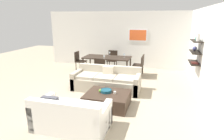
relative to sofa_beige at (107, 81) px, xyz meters
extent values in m
plane|color=tan|center=(-0.09, -0.34, -0.29)|extent=(18.00, 18.00, 0.00)
cube|color=silver|center=(0.21, 3.19, 1.06)|extent=(8.40, 0.06, 2.70)
cube|color=white|center=(0.59, 3.15, 1.31)|extent=(0.92, 0.02, 0.60)
cube|color=#E55926|center=(0.59, 3.13, 1.31)|extent=(0.78, 0.01, 0.48)
cube|color=silver|center=(2.94, 0.26, 1.06)|extent=(0.06, 8.20, 2.70)
cube|color=black|center=(2.77, 0.54, 1.41)|extent=(0.28, 0.90, 0.02)
cube|color=black|center=(2.77, 0.54, 1.06)|extent=(0.28, 0.90, 0.02)
cube|color=black|center=(2.77, 0.54, 0.71)|extent=(0.28, 0.90, 0.02)
cylinder|color=silver|center=(2.77, 0.34, 1.53)|extent=(0.10, 0.10, 0.22)
sphere|color=#4C518C|center=(2.77, 0.72, 1.14)|extent=(0.14, 0.14, 0.14)
cylinder|color=teal|center=(2.77, 0.59, 1.48)|extent=(0.07, 0.07, 0.12)
cube|color=#4C1E19|center=(2.77, 0.39, 0.74)|extent=(0.20, 0.28, 0.03)
cube|color=#B2A893|center=(0.00, -0.04, -0.08)|extent=(2.27, 0.90, 0.42)
cube|color=#B2A893|center=(0.00, 0.33, 0.31)|extent=(2.27, 0.16, 0.36)
cube|color=#B2A893|center=(-1.06, -0.04, 0.01)|extent=(0.14, 0.90, 0.60)
cube|color=#B2A893|center=(1.06, -0.04, 0.01)|extent=(0.14, 0.90, 0.60)
cube|color=#B2A893|center=(-0.66, -0.08, 0.18)|extent=(0.64, 0.70, 0.10)
cube|color=#B2A893|center=(0.00, -0.08, 0.18)|extent=(0.64, 0.70, 0.10)
cube|color=#B2A893|center=(0.66, -0.08, 0.18)|extent=(0.64, 0.70, 0.10)
cube|color=beige|center=(0.01, 0.15, 0.31)|extent=(0.37, 0.16, 0.36)
cube|color=white|center=(-0.06, -2.44, -0.08)|extent=(1.62, 0.90, 0.42)
cube|color=white|center=(-0.06, -2.81, 0.31)|extent=(1.62, 0.16, 0.36)
cube|color=white|center=(0.68, -2.44, 0.01)|extent=(0.14, 0.90, 0.60)
cube|color=white|center=(-0.80, -2.44, 0.01)|extent=(0.14, 0.90, 0.60)
cube|color=white|center=(0.27, -2.40, 0.18)|extent=(0.65, 0.70, 0.10)
cube|color=white|center=(-0.40, -2.40, 0.18)|extent=(0.65, 0.70, 0.10)
cube|color=#4C4C56|center=(-0.45, -2.63, 0.31)|extent=(0.37, 0.14, 0.36)
cube|color=#38281E|center=(0.39, -1.20, -0.10)|extent=(1.18, 0.97, 0.38)
cylinder|color=navy|center=(0.33, -1.13, 0.12)|extent=(0.31, 0.31, 0.07)
torus|color=navy|center=(0.33, -1.13, 0.15)|extent=(0.32, 0.32, 0.02)
cylinder|color=silver|center=(0.59, -1.17, 0.12)|extent=(0.07, 0.07, 0.07)
sphere|color=#669E2D|center=(0.18, -1.18, 0.13)|extent=(0.09, 0.09, 0.09)
cube|color=black|center=(-0.54, 1.84, 0.44)|extent=(2.04, 0.93, 0.04)
cylinder|color=black|center=(-1.50, 1.44, 0.06)|extent=(0.06, 0.06, 0.71)
cylinder|color=black|center=(0.42, 1.44, 0.06)|extent=(0.06, 0.06, 0.71)
cylinder|color=black|center=(-1.50, 2.25, 0.06)|extent=(0.06, 0.06, 0.71)
cylinder|color=black|center=(0.42, 2.25, 0.06)|extent=(0.06, 0.06, 0.71)
cube|color=black|center=(0.80, 1.63, 0.14)|extent=(0.44, 0.44, 0.04)
cube|color=black|center=(1.00, 1.63, 0.37)|extent=(0.04, 0.44, 0.43)
cylinder|color=black|center=(0.62, 1.81, -0.09)|extent=(0.04, 0.04, 0.41)
cylinder|color=black|center=(0.62, 1.45, -0.09)|extent=(0.04, 0.04, 0.41)
cylinder|color=black|center=(0.98, 1.81, -0.09)|extent=(0.04, 0.04, 0.41)
cylinder|color=black|center=(0.98, 1.45, -0.09)|extent=(0.04, 0.04, 0.41)
cube|color=black|center=(0.80, 2.05, 0.14)|extent=(0.44, 0.44, 0.04)
cube|color=black|center=(1.00, 2.05, 0.37)|extent=(0.04, 0.44, 0.43)
cylinder|color=black|center=(0.62, 2.23, -0.09)|extent=(0.04, 0.04, 0.41)
cylinder|color=black|center=(0.62, 1.87, -0.09)|extent=(0.04, 0.04, 0.41)
cylinder|color=black|center=(0.98, 2.23, -0.09)|extent=(0.04, 0.04, 0.41)
cylinder|color=black|center=(0.98, 1.87, -0.09)|extent=(0.04, 0.04, 0.41)
cube|color=black|center=(-0.54, 2.63, 0.14)|extent=(0.44, 0.44, 0.04)
cube|color=black|center=(-0.54, 2.83, 0.37)|extent=(0.44, 0.04, 0.43)
cylinder|color=black|center=(-0.72, 2.45, -0.09)|extent=(0.04, 0.04, 0.41)
cylinder|color=black|center=(-0.36, 2.45, -0.09)|extent=(0.04, 0.04, 0.41)
cylinder|color=black|center=(-0.72, 2.81, -0.09)|extent=(0.04, 0.04, 0.41)
cylinder|color=black|center=(-0.36, 2.81, -0.09)|extent=(0.04, 0.04, 0.41)
cube|color=black|center=(-1.88, 2.05, 0.14)|extent=(0.44, 0.44, 0.04)
cube|color=black|center=(-2.08, 2.05, 0.37)|extent=(0.04, 0.44, 0.43)
cylinder|color=black|center=(-1.70, 1.87, -0.09)|extent=(0.04, 0.04, 0.41)
cylinder|color=black|center=(-1.70, 2.23, -0.09)|extent=(0.04, 0.04, 0.41)
cylinder|color=black|center=(-2.06, 1.87, -0.09)|extent=(0.04, 0.04, 0.41)
cylinder|color=black|center=(-2.06, 2.23, -0.09)|extent=(0.04, 0.04, 0.41)
cube|color=black|center=(-0.54, 1.06, 0.14)|extent=(0.44, 0.44, 0.04)
cube|color=black|center=(-0.54, 0.86, 0.37)|extent=(0.44, 0.04, 0.43)
cylinder|color=black|center=(-0.36, 1.24, -0.09)|extent=(0.04, 0.04, 0.41)
cylinder|color=black|center=(-0.72, 1.24, -0.09)|extent=(0.04, 0.04, 0.41)
cylinder|color=black|center=(-0.36, 0.88, -0.09)|extent=(0.04, 0.04, 0.41)
cylinder|color=black|center=(-0.72, 0.88, -0.09)|extent=(0.04, 0.04, 0.41)
cylinder|color=silver|center=(0.20, 1.96, 0.46)|extent=(0.06, 0.06, 0.01)
cylinder|color=silver|center=(0.20, 1.96, 0.50)|extent=(0.01, 0.01, 0.08)
cylinder|color=silver|center=(0.20, 1.96, 0.59)|extent=(0.07, 0.07, 0.09)
cylinder|color=silver|center=(-0.54, 2.25, 0.46)|extent=(0.06, 0.06, 0.01)
cylinder|color=silver|center=(-0.54, 2.25, 0.50)|extent=(0.01, 0.01, 0.08)
cylinder|color=silver|center=(-0.54, 2.25, 0.58)|extent=(0.06, 0.06, 0.08)
cylinder|color=silver|center=(-0.54, 1.44, 0.46)|extent=(0.06, 0.06, 0.01)
cylinder|color=silver|center=(-0.54, 1.44, 0.50)|extent=(0.01, 0.01, 0.07)
cylinder|color=silver|center=(-0.54, 1.44, 0.57)|extent=(0.06, 0.06, 0.08)
camera|label=1|loc=(1.79, -5.80, 2.09)|focal=30.08mm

